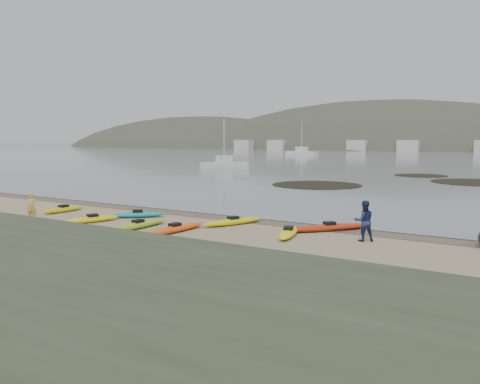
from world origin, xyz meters
The scene contains 7 objects.
ground centered at (0.00, 0.00, 0.00)m, with size 600.00×600.00×0.00m, color tan.
wet_sand centered at (0.00, -0.30, 0.00)m, with size 60.00×60.00×0.00m, color brown.
kayaks centered at (-1.09, -3.68, 0.17)m, with size 18.69×8.49×0.34m.
person_west centered at (-9.44, -7.01, 0.79)m, with size 0.57×0.38×1.57m, color #D5B955.
person_east centered at (8.06, -2.55, 0.92)m, with size 0.90×0.70×1.84m, color navy.
kelp_mats centered at (3.56, 28.06, 0.03)m, with size 22.28×25.13×0.04m.
moored_boats centered at (3.60, 83.31, 0.57)m, with size 88.84×91.54×1.26m.
Camera 1 is at (13.99, -23.18, 4.61)m, focal length 35.00 mm.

